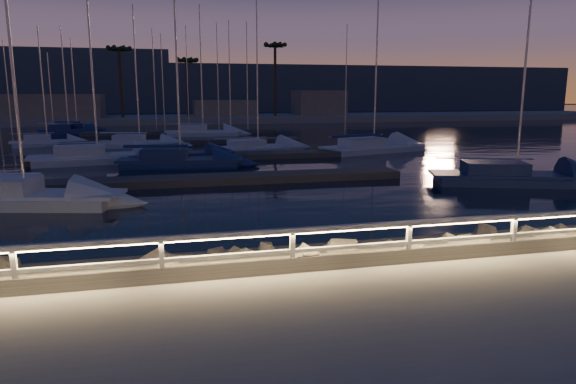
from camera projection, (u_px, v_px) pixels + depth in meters
name	position (u px, v px, depth m)	size (l,w,h in m)	color
ground	(251.00, 275.00, 11.98)	(400.00, 400.00, 0.00)	gray
harbor_water	(189.00, 156.00, 41.96)	(400.00, 440.00, 0.60)	black
guard_rail	(247.00, 243.00, 11.81)	(44.11, 0.12, 1.06)	silver
riprap	(41.00, 278.00, 12.48)	(31.40, 1.87, 1.17)	slate
floating_docks	(188.00, 148.00, 43.08)	(22.00, 36.00, 0.40)	#5B524B
far_shore	(175.00, 117.00, 82.58)	(160.00, 14.00, 5.20)	gray
palm_left	(119.00, 52.00, 76.94)	(3.00, 3.00, 11.20)	#4B3423
palm_center	(187.00, 63.00, 80.44)	(3.00, 3.00, 9.70)	#4B3423
palm_right	(275.00, 49.00, 82.26)	(3.00, 3.00, 12.20)	#4B3423
distant_hills	(83.00, 90.00, 133.63)	(230.00, 37.50, 18.00)	#344050
sailboat_b	(20.00, 196.00, 21.84)	(8.36, 4.27, 13.73)	silver
sailboat_c	(178.00, 155.00, 36.68)	(7.61, 3.47, 12.48)	navy
sailboat_d	(511.00, 176.00, 27.20)	(9.06, 5.24, 14.81)	navy
sailboat_f	(177.00, 161.00, 33.09)	(8.14, 3.45, 13.45)	navy
sailboat_g	(94.00, 157.00, 35.13)	(9.11, 3.84, 15.00)	silver
sailboat_h	(371.00, 147.00, 41.58)	(9.57, 5.20, 15.61)	silver
sailboat_i	(45.00, 142.00, 46.15)	(6.36, 2.98, 10.52)	silver
sailboat_j	(138.00, 143.00, 45.31)	(7.40, 3.45, 12.18)	silver
sailboat_k	(201.00, 132.00, 57.40)	(8.57, 3.41, 14.17)	silver
sailboat_l	(256.00, 147.00, 41.76)	(7.97, 3.97, 12.99)	silver
sailboat_m	(76.00, 129.00, 61.78)	(6.66, 3.94, 11.04)	navy
sailboat_n	(67.00, 130.00, 60.48)	(6.81, 2.19, 11.51)	navy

